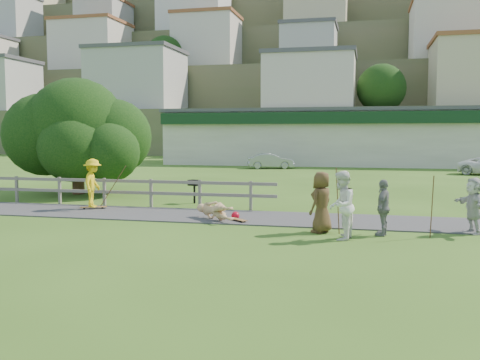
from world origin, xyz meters
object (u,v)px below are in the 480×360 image
(spectator_d, at_px, (473,206))
(tree, at_px, (77,147))
(skater_fallen, at_px, (215,211))
(spectator_a, at_px, (341,205))
(spectator_b, at_px, (383,208))
(bbq, at_px, (194,192))
(car_silver, at_px, (271,161))
(spectator_c, at_px, (321,202))
(skater_rider, at_px, (93,186))

(spectator_d, relative_size, tree, 0.22)
(skater_fallen, height_order, spectator_a, spectator_a)
(skater_fallen, distance_m, spectator_b, 5.51)
(spectator_b, xyz_separation_m, bbq, (-7.36, 5.42, -0.31))
(spectator_d, relative_size, car_silver, 0.43)
(spectator_c, bearing_deg, tree, -93.88)
(spectator_d, bearing_deg, tree, -128.85)
(skater_rider, bearing_deg, skater_fallen, -116.26)
(spectator_b, xyz_separation_m, spectator_d, (2.52, 0.89, 0.02))
(spectator_b, bearing_deg, car_silver, -149.28)
(spectator_a, height_order, spectator_d, spectator_a)
(spectator_d, bearing_deg, spectator_c, -95.91)
(skater_fallen, height_order, tree, tree)
(spectator_a, bearing_deg, spectator_c, -137.15)
(spectator_a, height_order, spectator_c, spectator_a)
(car_silver, relative_size, tree, 0.51)
(spectator_c, height_order, car_silver, spectator_c)
(spectator_c, bearing_deg, skater_rider, -79.67)
(skater_fallen, distance_m, tree, 10.61)
(tree, bearing_deg, skater_rider, -54.53)
(skater_fallen, height_order, spectator_b, spectator_b)
(skater_fallen, xyz_separation_m, spectator_b, (5.31, -1.37, 0.47))
(spectator_a, xyz_separation_m, bbq, (-6.24, 6.29, -0.45))
(skater_fallen, distance_m, spectator_a, 4.79)
(skater_rider, xyz_separation_m, spectator_a, (9.37, -3.62, 0.02))
(bbq, bearing_deg, car_silver, 110.71)
(spectator_a, distance_m, car_silver, 29.37)
(spectator_b, bearing_deg, spectator_c, -77.29)
(spectator_a, height_order, tree, tree)
(skater_fallen, height_order, bbq, bbq)
(spectator_d, xyz_separation_m, car_silver, (-10.63, 26.77, -0.20))
(skater_fallen, relative_size, spectator_b, 1.14)
(spectator_b, bearing_deg, tree, -103.86)
(skater_rider, relative_size, spectator_b, 1.15)
(spectator_b, height_order, spectator_c, spectator_c)
(skater_rider, distance_m, skater_fallen, 5.40)
(skater_fallen, xyz_separation_m, spectator_d, (7.84, -0.48, 0.49))
(spectator_a, bearing_deg, tree, -113.89)
(tree, bearing_deg, spectator_b, -28.24)
(skater_fallen, bearing_deg, spectator_c, -69.24)
(car_silver, bearing_deg, spectator_a, 177.96)
(skater_rider, height_order, spectator_b, skater_rider)
(car_silver, bearing_deg, tree, 148.44)
(spectator_a, xyz_separation_m, tree, (-12.69, 8.29, 1.29))
(skater_fallen, bearing_deg, bbq, 67.88)
(spectator_c, relative_size, bbq, 1.83)
(skater_rider, height_order, spectator_d, skater_rider)
(spectator_c, distance_m, tree, 14.22)
(spectator_c, bearing_deg, car_silver, -139.51)
(car_silver, relative_size, bbq, 3.88)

